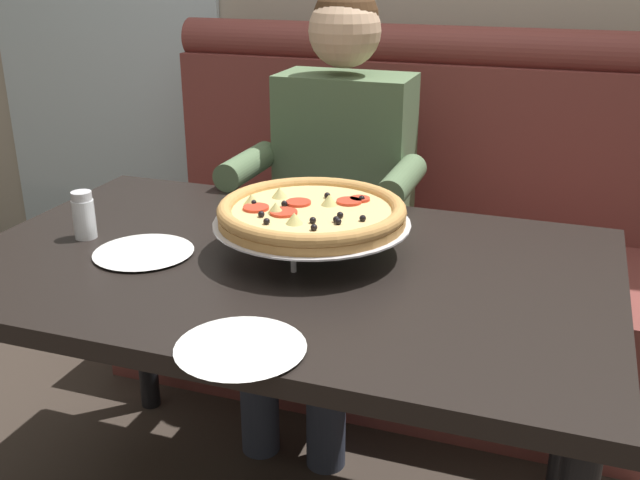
{
  "coord_description": "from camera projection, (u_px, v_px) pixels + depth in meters",
  "views": [
    {
      "loc": [
        0.55,
        -1.35,
        1.36
      ],
      "look_at": [
        0.05,
        0.08,
        0.76
      ],
      "focal_mm": 41.35,
      "sensor_mm": 36.0,
      "label": 1
    }
  ],
  "objects": [
    {
      "name": "diner_main",
      "position": [
        334.0,
        185.0,
        2.19
      ],
      "size": [
        0.54,
        0.64,
        1.27
      ],
      "color": "#2D3342",
      "rests_on": "ground_plane"
    },
    {
      "name": "patio_chair",
      "position": [
        217.0,
        113.0,
        4.07
      ],
      "size": [
        0.43,
        0.42,
        0.86
      ],
      "color": "black",
      "rests_on": "ground_plane"
    },
    {
      "name": "booth_bench",
      "position": [
        386.0,
        254.0,
        2.5
      ],
      "size": [
        1.69,
        0.78,
        1.13
      ],
      "color": "brown",
      "rests_on": "ground_plane"
    },
    {
      "name": "shaker_parmesan",
      "position": [
        84.0,
        218.0,
        1.69
      ],
      "size": [
        0.05,
        0.05,
        0.11
      ],
      "color": "white",
      "rests_on": "dining_table"
    },
    {
      "name": "dining_table",
      "position": [
        286.0,
        295.0,
        1.61
      ],
      "size": [
        1.39,
        0.88,
        0.74
      ],
      "color": "black",
      "rests_on": "ground_plane"
    },
    {
      "name": "plate_near_left",
      "position": [
        240.0,
        345.0,
        1.22
      ],
      "size": [
        0.22,
        0.22,
        0.02
      ],
      "color": "white",
      "rests_on": "dining_table"
    },
    {
      "name": "pizza",
      "position": [
        311.0,
        213.0,
        1.59
      ],
      "size": [
        0.43,
        0.43,
        0.12
      ],
      "color": "silver",
      "rests_on": "dining_table"
    },
    {
      "name": "plate_near_right",
      "position": [
        143.0,
        250.0,
        1.61
      ],
      "size": [
        0.22,
        0.22,
        0.02
      ],
      "color": "white",
      "rests_on": "dining_table"
    }
  ]
}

